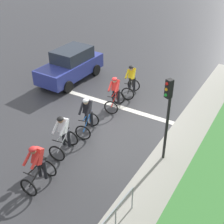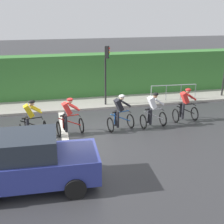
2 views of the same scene
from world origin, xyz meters
The scene contains 13 objects.
ground_plane centered at (0.00, 0.00, 0.00)m, with size 80.00×80.00×0.00m, color #333335.
sidewalk_kerb centered at (-4.22, 2.00, 0.06)m, with size 2.80×21.74×0.12m, color #9E998E.
stone_wall_low centered at (-5.12, 2.00, 0.26)m, with size 0.44×21.74×0.51m, color gray.
hedge_wall centered at (-5.42, 2.00, 1.31)m, with size 1.10×21.74×2.62m, color #387533.
road_marking_stop_line centered at (0.00, -1.27, 0.00)m, with size 7.00×0.30×0.01m, color silver.
cyclist_lead centered at (-0.24, 4.54, 0.80)m, with size 0.74×1.12×1.66m.
cyclist_second centered at (0.13, 2.77, 0.80)m, with size 0.83×1.17×1.66m.
cyclist_mid centered at (0.12, 1.22, 0.80)m, with size 0.92×1.21×1.66m.
cyclist_fourth centered at (0.14, -1.05, 0.80)m, with size 0.88×1.19×1.66m.
cyclist_trailing centered at (0.11, -2.62, 0.80)m, with size 0.86×1.18×1.66m.
car_navy centered at (3.88, -2.54, 0.87)m, with size 1.97×4.14×1.76m.
traffic_light_near_crossing centered at (-3.26, 1.29, 2.22)m, with size 0.27×0.29×3.34m.
pedestrian_railing_kerbside centered at (-3.32, 5.27, 0.76)m, with size 0.21×2.73×1.03m.
Camera 2 is at (12.12, -1.74, 5.31)m, focal length 47.35 mm.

